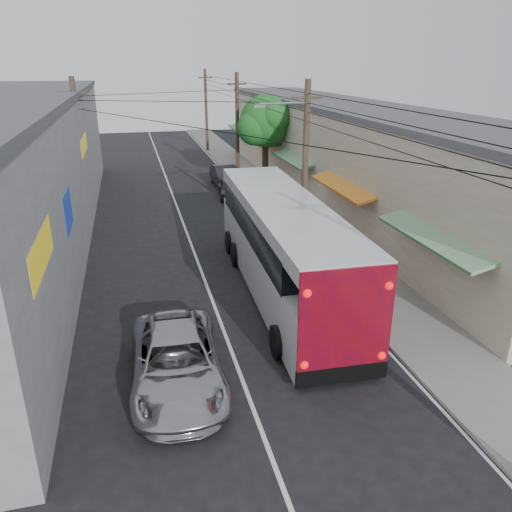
% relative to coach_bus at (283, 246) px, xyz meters
% --- Properties ---
extents(ground, '(120.00, 120.00, 0.00)m').
position_rel_coach_bus_xyz_m(ground, '(-2.88, -8.81, -1.96)').
color(ground, black).
rests_on(ground, ground).
extents(sidewalk, '(3.00, 80.00, 0.12)m').
position_rel_coach_bus_xyz_m(sidewalk, '(3.62, 11.19, -1.90)').
color(sidewalk, slate).
rests_on(sidewalk, ground).
extents(building_right, '(7.09, 40.00, 6.25)m').
position_rel_coach_bus_xyz_m(building_right, '(8.11, 13.19, 1.19)').
color(building_right, beige).
rests_on(building_right, ground).
extents(building_left, '(7.20, 36.00, 7.25)m').
position_rel_coach_bus_xyz_m(building_left, '(-11.38, 9.19, 1.69)').
color(building_left, gray).
rests_on(building_left, ground).
extents(utility_poles, '(11.80, 45.28, 8.00)m').
position_rel_coach_bus_xyz_m(utility_poles, '(0.25, 11.52, 2.16)').
color(utility_poles, '#473828').
rests_on(utility_poles, ground).
extents(street_tree, '(4.40, 4.00, 6.60)m').
position_rel_coach_bus_xyz_m(street_tree, '(3.99, 17.21, 2.71)').
color(street_tree, '#3F2B19').
rests_on(street_tree, ground).
extents(coach_bus, '(3.41, 13.26, 3.79)m').
position_rel_coach_bus_xyz_m(coach_bus, '(0.00, 0.00, 0.00)').
color(coach_bus, silver).
rests_on(coach_bus, ground).
extents(jeepney, '(2.73, 5.59, 1.53)m').
position_rel_coach_bus_xyz_m(jeepney, '(-4.72, -5.28, -1.20)').
color(jeepney, '#B0B0B7').
rests_on(jeepney, ground).
extents(parked_suv, '(2.20, 5.01, 1.43)m').
position_rel_coach_bus_xyz_m(parked_suv, '(0.92, 5.89, -1.25)').
color(parked_suv, gray).
rests_on(parked_suv, ground).
extents(parked_car_mid, '(1.97, 3.94, 1.29)m').
position_rel_coach_bus_xyz_m(parked_car_mid, '(0.92, 15.21, -1.32)').
color(parked_car_mid, '#27282D').
rests_on(parked_car_mid, ground).
extents(parked_car_far, '(1.72, 4.67, 1.53)m').
position_rel_coach_bus_xyz_m(parked_car_far, '(1.19, 18.37, -1.20)').
color(parked_car_far, black).
rests_on(parked_car_far, ground).
extents(pedestrian_near, '(0.73, 0.52, 1.88)m').
position_rel_coach_bus_xyz_m(pedestrian_near, '(3.24, 3.26, -0.90)').
color(pedestrian_near, pink).
rests_on(pedestrian_near, sidewalk).
extents(pedestrian_far, '(0.96, 0.80, 1.78)m').
position_rel_coach_bus_xyz_m(pedestrian_far, '(3.03, 4.59, -0.95)').
color(pedestrian_far, '#98ADDD').
rests_on(pedestrian_far, sidewalk).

